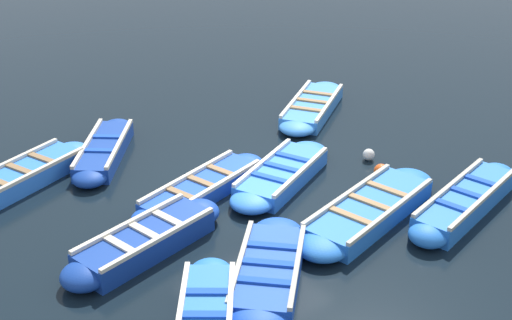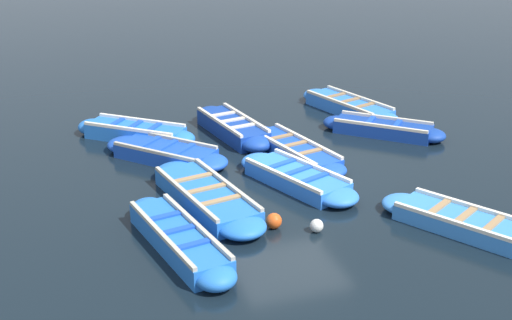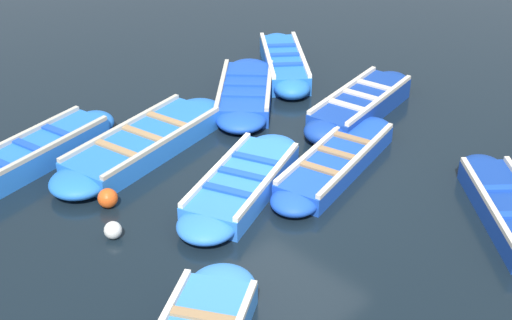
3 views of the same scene
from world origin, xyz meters
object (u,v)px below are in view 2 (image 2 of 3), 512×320
(boat_near_quay, at_px, (295,150))
(buoy_orange_near, at_px, (274,221))
(boat_bow_out, at_px, (349,107))
(boat_inner_gap, at_px, (383,129))
(boat_broadside, at_px, (166,153))
(boat_outer_left, at_px, (207,197))
(boat_stern_in, at_px, (179,240))
(boat_mid_row, at_px, (464,223))
(boat_alongside, at_px, (297,178))
(boat_far_corner, at_px, (135,132))
(buoy_yellow_far, at_px, (317,226))
(boat_drifting, at_px, (233,128))

(boat_near_quay, height_order, buoy_orange_near, boat_near_quay)
(boat_bow_out, relative_size, buoy_orange_near, 11.89)
(boat_inner_gap, height_order, boat_bow_out, boat_bow_out)
(boat_inner_gap, xyz_separation_m, boat_bow_out, (1.88, 0.07, 0.01))
(boat_broadside, bearing_deg, boat_outer_left, -173.66)
(boat_stern_in, height_order, boat_mid_row, boat_stern_in)
(boat_inner_gap, distance_m, boat_broadside, 5.60)
(boat_inner_gap, height_order, boat_mid_row, boat_inner_gap)
(boat_bow_out, bearing_deg, boat_alongside, 142.59)
(boat_broadside, height_order, boat_far_corner, boat_far_corner)
(boat_alongside, bearing_deg, buoy_orange_near, 146.47)
(boat_far_corner, bearing_deg, boat_bow_out, -87.49)
(boat_inner_gap, bearing_deg, buoy_orange_near, 132.20)
(boat_far_corner, xyz_separation_m, buoy_yellow_far, (-5.96, -2.41, -0.07))
(boat_near_quay, bearing_deg, boat_mid_row, -159.51)
(boat_bow_out, height_order, boat_mid_row, boat_bow_out)
(boat_broadside, distance_m, buoy_yellow_far, 4.82)
(boat_outer_left, bearing_deg, buoy_orange_near, -145.32)
(boat_drifting, bearing_deg, boat_outer_left, 156.12)
(boat_broadside, distance_m, boat_outer_left, 2.65)
(boat_mid_row, distance_m, boat_drifting, 6.85)
(boat_inner_gap, relative_size, boat_alongside, 0.84)
(boat_far_corner, bearing_deg, boat_broadside, -163.66)
(boat_broadside, bearing_deg, boat_stern_in, 171.59)
(boat_far_corner, distance_m, boat_mid_row, 8.45)
(boat_mid_row, height_order, buoy_yellow_far, boat_mid_row)
(boat_inner_gap, relative_size, buoy_yellow_far, 11.13)
(boat_broadside, xyz_separation_m, boat_outer_left, (-2.63, -0.29, 0.01))
(boat_stern_in, height_order, buoy_orange_near, boat_stern_in)
(boat_far_corner, height_order, boat_drifting, boat_drifting)
(boat_bow_out, height_order, boat_near_quay, boat_bow_out)
(boat_mid_row, bearing_deg, boat_near_quay, 20.49)
(buoy_yellow_far, bearing_deg, boat_near_quay, -14.90)
(boat_far_corner, relative_size, boat_drifting, 0.87)
(boat_near_quay, bearing_deg, boat_alongside, 160.54)
(boat_broadside, relative_size, boat_stern_in, 0.82)
(buoy_orange_near, bearing_deg, boat_bow_out, -36.32)
(boat_far_corner, distance_m, boat_near_quay, 4.09)
(boat_outer_left, relative_size, boat_mid_row, 1.20)
(boat_alongside, distance_m, boat_far_corner, 4.79)
(boat_far_corner, distance_m, boat_drifting, 2.44)
(boat_alongside, height_order, boat_stern_in, boat_stern_in)
(boat_broadside, xyz_separation_m, boat_near_quay, (-0.74, -2.92, -0.02))
(boat_inner_gap, height_order, boat_alongside, same)
(boat_bow_out, height_order, buoy_orange_near, boat_bow_out)
(boat_near_quay, bearing_deg, boat_broadside, 75.75)
(boat_alongside, bearing_deg, boat_drifting, 7.08)
(buoy_yellow_far, bearing_deg, boat_broadside, 23.90)
(boat_drifting, relative_size, boat_near_quay, 0.95)
(boat_drifting, bearing_deg, boat_far_corner, 79.33)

